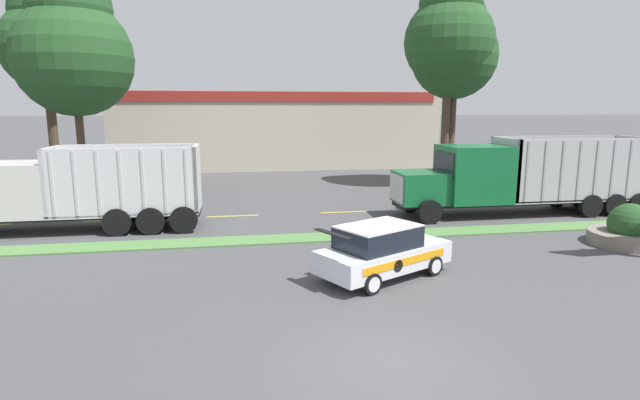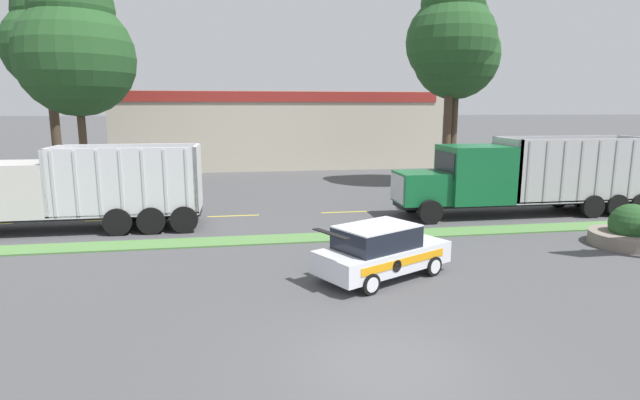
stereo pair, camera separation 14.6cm
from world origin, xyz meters
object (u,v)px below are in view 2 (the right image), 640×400
(dump_truck_lead, at_px, (500,179))
(rally_car, at_px, (381,251))
(stone_planter, at_px, (630,232))
(dump_truck_mid, at_px, (47,194))

(dump_truck_lead, bearing_deg, rally_car, -136.22)
(stone_planter, bearing_deg, dump_truck_mid, 165.33)
(dump_truck_lead, height_order, dump_truck_mid, dump_truck_lead)
(rally_car, bearing_deg, dump_truck_lead, 43.78)
(rally_car, distance_m, stone_planter, 10.30)
(dump_truck_mid, relative_size, stone_planter, 3.90)
(dump_truck_lead, distance_m, rally_car, 11.04)
(dump_truck_lead, relative_size, rally_car, 2.68)
(dump_truck_lead, bearing_deg, dump_truck_mid, 179.79)
(dump_truck_lead, relative_size, stone_planter, 4.34)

